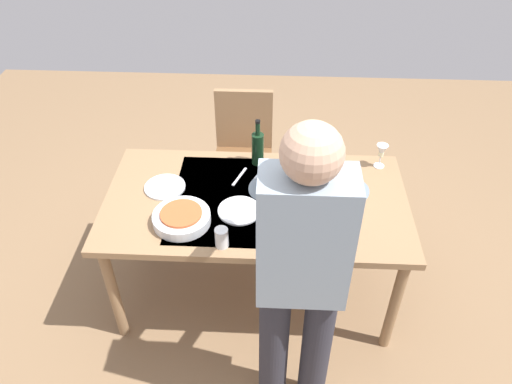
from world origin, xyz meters
The scene contains 14 objects.
ground_plane centered at (0.00, 0.00, 0.00)m, with size 6.00×6.00×0.00m, color #846647.
dining_table centered at (0.00, 0.00, 0.68)m, with size 1.67×0.89×0.75m.
chair_near centered at (0.13, -0.82, 0.53)m, with size 0.40×0.40×0.91m.
person_server centered at (-0.22, 0.70, 0.96)m, with size 0.42×0.61×1.69m.
wine_bottle centered at (0.01, -0.34, 0.86)m, with size 0.07×0.07×0.30m.
wine_glass_left centered at (-0.72, -0.34, 0.86)m, with size 0.07×0.07×0.15m.
water_cup_near_left centered at (0.15, 0.36, 0.81)m, with size 0.07×0.07×0.11m, color silver.
water_cup_near_right centered at (-0.08, 0.01, 0.80)m, with size 0.07×0.07×0.10m, color silver.
water_cup_far_left centered at (-0.31, -0.11, 0.80)m, with size 0.07×0.07×0.09m, color silver.
serving_bowl_pasta centered at (0.38, 0.20, 0.79)m, with size 0.30×0.30×0.07m.
side_bowl_salad centered at (-0.33, 0.07, 0.79)m, with size 0.18×0.18×0.07m.
dinner_plate_near centered at (0.08, 0.11, 0.76)m, with size 0.23×0.23×0.01m, color silver.
dinner_plate_far centered at (0.52, -0.07, 0.76)m, with size 0.23×0.23×0.01m, color silver.
table_fork centered at (0.11, -0.19, 0.76)m, with size 0.01×0.18×0.01m, color silver.
Camera 1 is at (-0.10, 2.06, 2.52)m, focal length 34.68 mm.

